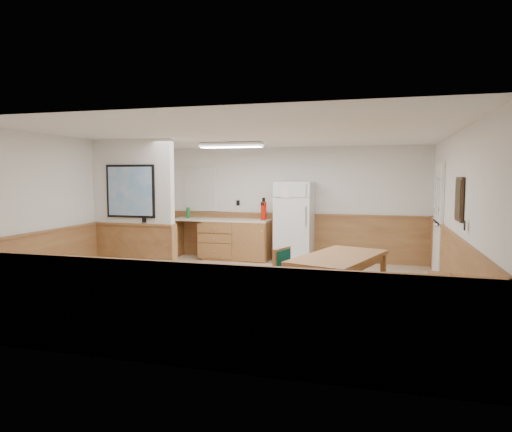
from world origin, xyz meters
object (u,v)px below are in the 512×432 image
(fire_extinguisher, at_px, (264,210))
(dining_chair, at_px, (287,273))
(dining_table, at_px, (339,262))
(dining_bench, at_px, (439,290))
(soap_bottle, at_px, (188,213))
(refrigerator, at_px, (294,222))

(fire_extinguisher, bearing_deg, dining_chair, -86.37)
(dining_table, bearing_deg, dining_bench, 20.23)
(dining_table, height_order, fire_extinguisher, fire_extinguisher)
(dining_bench, relative_size, soap_bottle, 6.05)
(refrigerator, relative_size, dining_table, 0.91)
(dining_table, distance_m, dining_chair, 0.74)
(refrigerator, height_order, dining_bench, refrigerator)
(dining_chair, height_order, fire_extinguisher, fire_extinguisher)
(dining_bench, bearing_deg, soap_bottle, 153.75)
(dining_table, bearing_deg, soap_bottle, 157.04)
(refrigerator, xyz_separation_m, dining_chair, (0.52, -3.36, -0.38))
(refrigerator, xyz_separation_m, dining_table, (1.22, -3.18, -0.21))
(refrigerator, bearing_deg, dining_chair, -79.94)
(refrigerator, height_order, fire_extinguisher, refrigerator)
(fire_extinguisher, distance_m, soap_bottle, 1.80)
(refrigerator, height_order, soap_bottle, refrigerator)
(dining_chair, xyz_separation_m, soap_bottle, (-3.01, 3.44, 0.53))
(refrigerator, xyz_separation_m, fire_extinguisher, (-0.69, 0.06, 0.24))
(dining_bench, bearing_deg, fire_extinguisher, 141.74)
(dining_chair, bearing_deg, dining_table, 33.74)
(dining_bench, distance_m, soap_bottle, 6.03)
(refrigerator, xyz_separation_m, dining_bench, (2.56, -3.14, -0.53))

